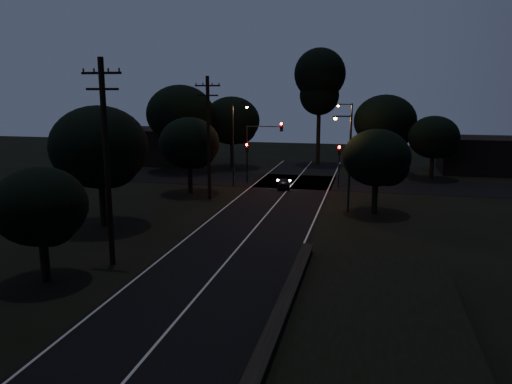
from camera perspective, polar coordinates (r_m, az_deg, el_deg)
The scene contains 21 objects.
road_surface at distance 41.46m, azimuth 2.20°, elevation -1.44°, with size 60.00×70.00×0.03m.
utility_pole_mid at distance 27.40m, azimuth -16.71°, elevation 3.51°, with size 2.20×0.30×11.00m.
utility_pole_far at distance 42.93m, azimuth -5.46°, elevation 6.37°, with size 2.20×0.30×10.50m.
tree_left_b at distance 26.19m, azimuth -23.28°, elevation -1.76°, with size 4.54×4.54×5.77m.
tree_left_c at distance 35.46m, azimuth -17.26°, elevation 4.67°, with size 6.62×6.62×8.36m.
tree_left_d at distance 45.56m, azimuth -7.45°, elevation 5.39°, with size 5.48×5.48×6.95m.
tree_far_nw at distance 60.77m, azimuth -2.62°, elevation 8.01°, with size 6.78×6.78×8.59m.
tree_far_w at distance 58.47m, azimuth -8.44°, elevation 8.64°, with size 7.80×7.80×9.94m.
tree_far_ne at distance 58.57m, azimuth 14.77°, elevation 7.67°, with size 7.00×7.00×8.85m.
tree_far_e at distance 56.10m, azimuth 19.85°, elevation 5.79°, with size 5.28×5.28×6.70m.
tree_right_a at distance 38.82m, azimuth 13.88°, elevation 3.64°, with size 5.11×5.11×6.50m.
tall_pine at distance 63.91m, azimuth 7.29°, elevation 12.47°, with size 6.36×6.36×14.46m.
building_left at distance 66.90m, azimuth -11.45°, elevation 5.24°, with size 10.00×8.00×4.40m, color black.
building_right at distance 63.26m, azimuth 24.31°, elevation 3.90°, with size 9.00×7.00×4.00m, color black.
signal_left at distance 50.47m, azimuth -1.03°, elevation 4.18°, with size 0.28×0.35×4.10m.
signal_right at distance 49.08m, azimuth 9.48°, elevation 3.81°, with size 0.28×0.35×4.10m.
signal_mast at distance 49.92m, azimuth 0.85°, elevation 5.83°, with size 3.70×0.35×6.25m.
streetlight_a at distance 48.53m, azimuth -2.42°, elevation 6.01°, with size 1.66×0.26×8.00m.
streetlight_b at distance 52.83m, azimuth 10.59°, elevation 6.28°, with size 1.66×0.26×8.00m.
streetlight_c at distance 38.93m, azimuth 10.42°, elevation 4.02°, with size 1.46×0.26×7.50m.
car at distance 48.24m, azimuth 3.19°, elevation 1.02°, with size 1.21×3.01×1.02m, color black.
Camera 1 is at (7.48, -8.57, 9.37)m, focal length 35.00 mm.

